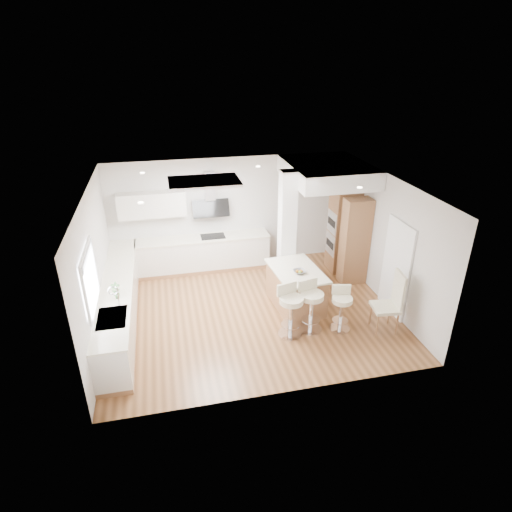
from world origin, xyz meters
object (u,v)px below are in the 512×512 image
object	(u,v)px
bar_stool_a	(290,308)
bar_stool_c	(341,306)
peninsula	(296,288)
dining_chair	(392,300)
bar_stool_b	(311,304)

from	to	relation	value
bar_stool_a	bar_stool_c	world-z (taller)	bar_stool_a
peninsula	bar_stool_c	world-z (taller)	peninsula
dining_chair	bar_stool_b	bearing A→B (deg)	174.30
bar_stool_a	bar_stool_b	xyz separation A→B (m)	(0.45, 0.08, -0.01)
bar_stool_c	dining_chair	size ratio (longest dim) A/B	0.74
bar_stool_a	dining_chair	world-z (taller)	dining_chair
peninsula	dining_chair	size ratio (longest dim) A/B	1.20
bar_stool_b	dining_chair	bearing A→B (deg)	-25.54
bar_stool_b	peninsula	bearing A→B (deg)	78.30
peninsula	bar_stool_b	xyz separation A→B (m)	(0.02, -0.92, 0.16)
peninsula	bar_stool_c	distance (m)	1.21
bar_stool_a	bar_stool_c	bearing A→B (deg)	-17.75
bar_stool_c	dining_chair	world-z (taller)	dining_chair
bar_stool_a	bar_stool_b	world-z (taller)	bar_stool_a
bar_stool_c	bar_stool_a	bearing A→B (deg)	-170.11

